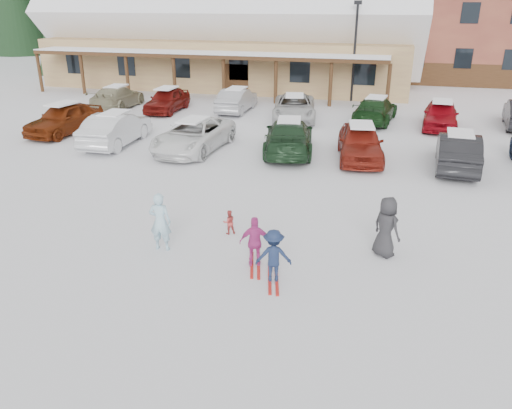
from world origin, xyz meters
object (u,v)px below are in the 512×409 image
(child_navy, at_px, (274,256))
(bystander_dark, at_px, (386,227))
(lamp_post, at_px, (355,46))
(parked_car_0, at_px, (64,119))
(child_magenta, at_px, (255,242))
(parked_car_2, at_px, (194,135))
(parked_car_12, at_px, (441,115))
(parked_car_10, at_px, (294,108))
(parked_car_5, at_px, (458,151))
(parked_car_7, at_px, (117,97))
(parked_car_9, at_px, (237,100))
(day_lodge, at_px, (230,33))
(parked_car_3, at_px, (289,136))
(parked_car_11, at_px, (375,110))
(adult_skier, at_px, (160,222))
(parked_car_4, at_px, (360,142))
(toddler_red, at_px, (229,222))
(parked_car_1, at_px, (116,129))
(parked_car_8, at_px, (167,100))

(child_navy, xyz_separation_m, bystander_dark, (2.61, 2.06, 0.16))
(lamp_post, bearing_deg, parked_car_0, -136.56)
(child_magenta, distance_m, parked_car_2, 11.12)
(parked_car_12, bearing_deg, parked_car_10, -175.87)
(parked_car_5, xyz_separation_m, parked_car_7, (-19.59, 7.48, -0.04))
(parked_car_2, distance_m, parked_car_7, 11.29)
(parked_car_0, bearing_deg, parked_car_9, 54.42)
(day_lodge, relative_size, parked_car_2, 5.63)
(parked_car_3, distance_m, parked_car_11, 8.01)
(day_lodge, height_order, parked_car_9, day_lodge)
(adult_skier, xyz_separation_m, parked_car_12, (8.49, 16.80, -0.10))
(bystander_dark, distance_m, parked_car_0, 18.83)
(lamp_post, xyz_separation_m, parked_car_10, (-2.70, -6.66, -2.89))
(parked_car_4, xyz_separation_m, parked_car_11, (0.34, 7.43, -0.07))
(child_navy, relative_size, parked_car_11, 0.28)
(adult_skier, bearing_deg, day_lodge, -81.43)
(toddler_red, distance_m, parked_car_1, 11.42)
(parked_car_1, height_order, parked_car_7, parked_car_1)
(child_navy, xyz_separation_m, parked_car_12, (5.11, 17.65, 0.05))
(lamp_post, distance_m, parked_car_4, 13.89)
(child_navy, bearing_deg, child_magenta, -57.91)
(parked_car_0, relative_size, parked_car_12, 1.06)
(toddler_red, bearing_deg, child_navy, 99.56)
(parked_car_1, distance_m, parked_car_8, 7.71)
(parked_car_11, bearing_deg, parked_car_4, 94.88)
(adult_skier, bearing_deg, lamp_post, -103.06)
(parked_car_4, height_order, parked_car_5, parked_car_4)
(parked_car_5, distance_m, parked_car_10, 10.80)
(parked_car_7, bearing_deg, day_lodge, -112.94)
(parked_car_0, height_order, parked_car_12, parked_car_0)
(parked_car_8, bearing_deg, child_magenta, -60.19)
(parked_car_12, bearing_deg, child_navy, -101.90)
(toddler_red, height_order, parked_car_5, parked_car_5)
(lamp_post, distance_m, adult_skier, 23.86)
(parked_car_3, bearing_deg, toddler_red, 80.48)
(toddler_red, xyz_separation_m, parked_car_7, (-12.46, 15.74, 0.33))
(parked_car_5, distance_m, parked_car_9, 14.64)
(parked_car_0, relative_size, parked_car_7, 0.95)
(adult_skier, xyz_separation_m, parked_car_1, (-6.66, 9.40, -0.06))
(parked_car_2, bearing_deg, parked_car_11, 50.17)
(child_magenta, xyz_separation_m, parked_car_5, (5.89, 9.94, 0.05))
(bystander_dark, xyz_separation_m, parked_car_4, (-1.27, 8.74, -0.07))
(lamp_post, distance_m, parked_car_5, 15.08)
(adult_skier, relative_size, parked_car_5, 0.37)
(adult_skier, height_order, child_magenta, adult_skier)
(toddler_red, bearing_deg, parked_car_1, -74.15)
(bystander_dark, xyz_separation_m, parked_car_11, (-0.93, 16.17, -0.14))
(bystander_dark, distance_m, parked_car_4, 8.83)
(parked_car_3, distance_m, parked_car_7, 14.31)
(child_navy, bearing_deg, parked_car_0, -54.05)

